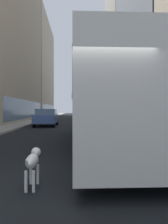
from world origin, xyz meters
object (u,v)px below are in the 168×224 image
(transit_bus, at_px, (103,104))
(car_blue_hatchback, at_px, (46,117))
(car_grey_wagon, at_px, (99,116))
(dalmatian_dog, at_px, (33,161))
(car_silver_sedan, at_px, (88,113))
(car_white_van, at_px, (83,114))
(car_red_coupe, at_px, (89,117))

(transit_bus, height_order, car_blue_hatchback, transit_bus)
(car_grey_wagon, relative_size, dalmatian_dog, 4.58)
(car_blue_hatchback, distance_m, car_grey_wagon, 7.44)
(transit_bus, xyz_separation_m, car_blue_hatchback, (-4.00, 10.50, -0.95))
(car_silver_sedan, height_order, car_white_van, same)
(car_red_coupe, height_order, car_white_van, same)
(car_grey_wagon, bearing_deg, dalmatian_dog, -100.29)
(car_red_coupe, relative_size, car_white_van, 0.84)
(car_red_coupe, xyz_separation_m, car_white_van, (0.00, 12.74, 0.01))
(transit_bus, bearing_deg, dalmatian_dog, -113.18)
(car_blue_hatchback, xyz_separation_m, car_red_coupe, (4.00, -0.46, -0.00))
(car_silver_sedan, xyz_separation_m, car_blue_hatchback, (-5.60, -26.18, 0.00))
(transit_bus, distance_m, dalmatian_dog, 5.42)
(car_red_coupe, bearing_deg, car_silver_sedan, 86.56)
(car_blue_hatchback, bearing_deg, car_red_coupe, -6.49)
(dalmatian_dog, bearing_deg, car_red_coupe, 82.07)
(car_silver_sedan, bearing_deg, transit_bus, -92.50)
(transit_bus, relative_size, car_red_coupe, 2.91)
(transit_bus, distance_m, car_silver_sedan, 36.72)
(car_white_van, xyz_separation_m, dalmatian_dog, (-2.07, -27.62, -0.31))
(car_grey_wagon, distance_m, dalmatian_dog, 20.57)
(car_white_van, bearing_deg, car_silver_sedan, 83.43)
(car_white_van, bearing_deg, car_blue_hatchback, -108.04)
(transit_bus, distance_m, car_white_van, 22.80)
(car_red_coupe, distance_m, car_white_van, 12.74)
(car_silver_sedan, distance_m, car_blue_hatchback, 26.77)
(dalmatian_dog, bearing_deg, transit_bus, 66.82)
(transit_bus, bearing_deg, car_red_coupe, 90.00)
(car_silver_sedan, relative_size, car_grey_wagon, 0.98)
(car_blue_hatchback, bearing_deg, car_grey_wagon, 41.17)
(car_red_coupe, bearing_deg, car_blue_hatchback, 173.51)
(car_red_coupe, bearing_deg, transit_bus, -90.00)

